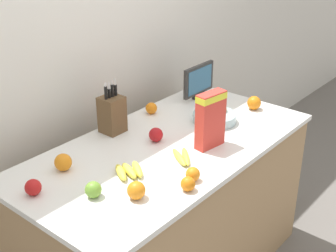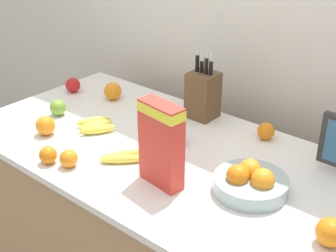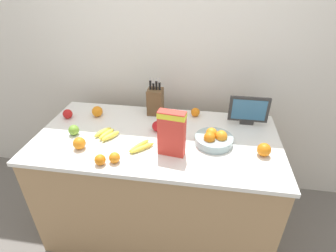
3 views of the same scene
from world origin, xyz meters
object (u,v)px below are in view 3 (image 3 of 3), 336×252
at_px(banana_bunch_right, 107,134).
at_px(orange_front_center, 195,112).
at_px(banana_bunch_left, 141,147).
at_px(apple_rightmost, 68,114).
at_px(apple_by_knife_block, 157,126).
at_px(orange_front_left, 264,150).
at_px(orange_near_bowl, 100,160).
at_px(apple_middle, 74,130).
at_px(knife_block, 155,101).
at_px(small_monitor, 249,110).
at_px(orange_front_right, 115,158).
at_px(cereal_box, 172,132).
at_px(orange_mid_right, 79,143).
at_px(fruit_bowl, 214,139).
at_px(orange_mid_left, 97,111).

xyz_separation_m(banana_bunch_right, orange_front_center, (0.62, 0.41, 0.02)).
bearing_deg(banana_bunch_left, apple_rightmost, 154.89).
relative_size(apple_by_knife_block, orange_front_left, 0.90).
bearing_deg(orange_near_bowl, apple_middle, 136.97).
bearing_deg(knife_block, small_monitor, -5.37).
bearing_deg(apple_middle, orange_front_right, -33.27).
xyz_separation_m(cereal_box, banana_bunch_right, (-0.50, 0.13, -0.15)).
bearing_deg(orange_mid_right, knife_block, 54.53).
bearing_deg(orange_front_left, fruit_bowl, 165.57).
bearing_deg(apple_by_knife_block, orange_near_bowl, -122.29).
relative_size(fruit_bowl, apple_middle, 3.41).
height_order(cereal_box, orange_front_right, cereal_box).
bearing_deg(small_monitor, apple_rightmost, -174.99).
bearing_deg(orange_mid_left, cereal_box, -31.28).
height_order(fruit_bowl, apple_rightmost, fruit_bowl).
bearing_deg(orange_front_center, apple_rightmost, -169.37).
xyz_separation_m(banana_bunch_left, apple_rightmost, (-0.69, 0.33, 0.02)).
bearing_deg(orange_front_center, apple_by_knife_block, -134.45).
distance_m(cereal_box, apple_middle, 0.77).
height_order(banana_bunch_left, orange_front_left, orange_front_left).
distance_m(knife_block, orange_mid_left, 0.49).
distance_m(cereal_box, orange_mid_right, 0.64).
bearing_deg(orange_mid_right, orange_front_center, 37.59).
distance_m(small_monitor, apple_middle, 1.33).
height_order(banana_bunch_left, banana_bunch_right, banana_bunch_right).
bearing_deg(orange_front_center, orange_near_bowl, -127.42).
height_order(orange_front_right, orange_near_bowl, same).
relative_size(banana_bunch_left, orange_front_center, 2.56).
height_order(knife_block, cereal_box, knife_block).
relative_size(knife_block, banana_bunch_right, 1.65).
relative_size(apple_rightmost, apple_by_knife_block, 0.96).
bearing_deg(orange_near_bowl, orange_mid_right, 145.29).
bearing_deg(small_monitor, orange_mid_left, -177.27).
bearing_deg(small_monitor, apple_middle, -164.57).
bearing_deg(orange_front_right, knife_block, 79.30).
bearing_deg(orange_front_right, orange_mid_right, 159.63).
relative_size(fruit_bowl, orange_near_bowl, 3.75).
height_order(knife_block, orange_near_bowl, knife_block).
bearing_deg(small_monitor, knife_block, 174.63).
bearing_deg(fruit_bowl, apple_by_knife_block, 165.67).
bearing_deg(knife_block, orange_front_right, -100.70).
distance_m(knife_block, orange_front_center, 0.35).
bearing_deg(orange_near_bowl, knife_block, 73.59).
relative_size(apple_by_knife_block, orange_near_bowl, 1.15).
xyz_separation_m(orange_front_left, orange_mid_right, (-1.23, -0.11, -0.00)).
height_order(small_monitor, orange_mid_right, small_monitor).
xyz_separation_m(small_monitor, apple_rightmost, (-1.44, -0.13, -0.09)).
xyz_separation_m(knife_block, orange_near_bowl, (-0.21, -0.72, -0.08)).
relative_size(knife_block, orange_near_bowl, 4.54).
bearing_deg(apple_by_knife_block, apple_middle, -166.29).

